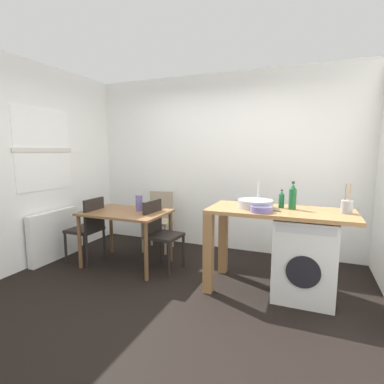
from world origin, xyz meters
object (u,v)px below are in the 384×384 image
at_px(vase, 139,203).
at_px(washing_machine, 304,257).
at_px(dining_table, 126,218).
at_px(bottle_squat_brown, 293,197).
at_px(bottle_tall_green, 281,200).
at_px(chair_opposite, 160,231).
at_px(chair_person_seat, 89,226).
at_px(chair_spare_by_wall, 159,217).
at_px(mixing_bowl, 261,209).
at_px(utensil_crock, 347,207).

bearing_deg(vase, washing_machine, -3.93).
xyz_separation_m(dining_table, bottle_squat_brown, (2.10, 0.03, 0.41)).
distance_m(dining_table, bottle_tall_green, 2.01).
distance_m(dining_table, bottle_squat_brown, 2.14).
xyz_separation_m(dining_table, washing_machine, (2.24, -0.04, -0.21)).
height_order(chair_opposite, bottle_tall_green, bottle_tall_green).
xyz_separation_m(chair_person_seat, chair_spare_by_wall, (0.63, 0.87, 0.00)).
height_order(chair_spare_by_wall, mixing_bowl, mixing_bowl).
relative_size(chair_spare_by_wall, utensil_crock, 3.00).
relative_size(washing_machine, utensil_crock, 2.87).
height_order(chair_opposite, washing_machine, chair_opposite).
distance_m(chair_opposite, utensil_crock, 2.19).
xyz_separation_m(chair_spare_by_wall, bottle_squat_brown, (2.01, -0.75, 0.55)).
relative_size(dining_table, utensil_crock, 3.67).
distance_m(chair_opposite, washing_machine, 1.77).
bearing_deg(vase, chair_person_seat, -164.02).
relative_size(dining_table, bottle_squat_brown, 3.69).
distance_m(washing_machine, bottle_squat_brown, 0.65).
relative_size(chair_opposite, chair_spare_by_wall, 1.00).
xyz_separation_m(chair_person_seat, bottle_squat_brown, (2.64, 0.13, 0.55)).
distance_m(chair_opposite, vase, 0.47).
bearing_deg(chair_spare_by_wall, utensil_crock, 154.88).
bearing_deg(washing_machine, vase, 176.07).
relative_size(chair_opposite, bottle_tall_green, 4.47).
height_order(chair_person_seat, bottle_tall_green, bottle_tall_green).
bearing_deg(chair_spare_by_wall, dining_table, 75.19).
bearing_deg(chair_spare_by_wall, mixing_bowl, 141.25).
bearing_deg(mixing_bowl, utensil_crock, 17.39).
relative_size(bottle_tall_green, utensil_crock, 0.67).
bearing_deg(utensil_crock, mixing_bowl, -162.61).
bearing_deg(utensil_crock, bottle_tall_green, 174.83).
relative_size(dining_table, chair_person_seat, 1.22).
height_order(chair_person_seat, chair_opposite, same).
distance_m(chair_spare_by_wall, utensil_crock, 2.68).
bearing_deg(utensil_crock, chair_person_seat, -178.04).
bearing_deg(dining_table, washing_machine, -1.12).
relative_size(dining_table, mixing_bowl, 4.94).
height_order(chair_person_seat, bottle_squat_brown, bottle_squat_brown).
bearing_deg(washing_machine, chair_spare_by_wall, 159.20).
bearing_deg(chair_person_seat, bottle_tall_green, -86.88).
bearing_deg(dining_table, chair_spare_by_wall, 83.41).
bearing_deg(chair_person_seat, mixing_bowl, -94.06).
relative_size(chair_person_seat, mixing_bowl, 4.04).
relative_size(washing_machine, bottle_tall_green, 4.27).
bearing_deg(mixing_bowl, bottle_tall_green, 61.19).
bearing_deg(chair_person_seat, chair_opposite, -81.94).
distance_m(chair_opposite, bottle_squat_brown, 1.71).
bearing_deg(chair_person_seat, washing_machine, -89.47).
bearing_deg(vase, bottle_tall_green, -1.08).
relative_size(utensil_crock, vase, 1.41).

